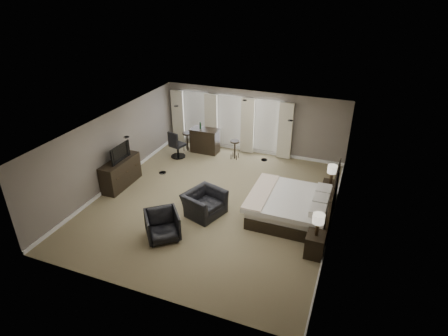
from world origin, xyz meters
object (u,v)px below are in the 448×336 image
(nightstand_far, at_px, (329,192))
(bar_stool_right, at_px, (235,150))
(lamp_far, at_px, (332,174))
(bar_counter, at_px, (205,140))
(lamp_near, at_px, (318,225))
(bar_stool_left, at_px, (187,142))
(tv, at_px, (119,158))
(desk_chair, at_px, (178,144))
(bed, at_px, (294,197))
(dresser, at_px, (121,173))
(armchair_near, at_px, (204,200))
(armchair_far, at_px, (162,224))
(nightstand_near, at_px, (315,245))

(nightstand_far, height_order, bar_stool_right, bar_stool_right)
(lamp_far, xyz_separation_m, bar_counter, (-5.32, 2.01, -0.45))
(lamp_near, xyz_separation_m, bar_stool_left, (-6.06, 4.77, -0.56))
(nightstand_far, distance_m, tv, 7.15)
(lamp_near, relative_size, desk_chair, 0.56)
(lamp_near, bearing_deg, nightstand_far, 90.00)
(bar_counter, xyz_separation_m, desk_chair, (-0.82, -0.86, 0.06))
(bed, bearing_deg, nightstand_far, 58.46)
(dresser, bearing_deg, bar_counter, 66.29)
(armchair_near, relative_size, bar_stool_right, 1.49)
(armchair_far, bearing_deg, lamp_near, -28.13)
(nightstand_far, relative_size, desk_chair, 0.57)
(tv, distance_m, bar_stool_right, 4.63)
(bed, xyz_separation_m, bar_counter, (-4.43, 3.46, -0.25))
(nightstand_near, relative_size, bar_counter, 0.55)
(armchair_near, height_order, bar_counter, bar_counter)
(lamp_near, bearing_deg, desk_chair, 146.57)
(armchair_far, height_order, bar_counter, bar_counter)
(bed, relative_size, armchair_near, 2.05)
(nightstand_far, xyz_separation_m, bar_stool_right, (-3.94, 1.85, 0.07))
(armchair_near, bearing_deg, bed, -55.30)
(bar_stool_right, distance_m, desk_chair, 2.32)
(nightstand_far, xyz_separation_m, armchair_far, (-4.09, -3.72, 0.13))
(armchair_near, bearing_deg, tv, 99.23)
(bed, bearing_deg, bar_counter, 142.00)
(armchair_near, distance_m, bar_stool_right, 4.08)
(lamp_near, xyz_separation_m, lamp_far, (0.00, 2.90, 0.00))
(lamp_near, height_order, bar_counter, lamp_near)
(nightstand_far, relative_size, bar_counter, 0.55)
(armchair_far, distance_m, bar_counter, 5.86)
(nightstand_far, xyz_separation_m, tv, (-6.92, -1.63, 0.73))
(lamp_far, relative_size, dresser, 0.37)
(bed, relative_size, dresser, 1.41)
(nightstand_far, bearing_deg, nightstand_near, -90.00)
(tv, bearing_deg, dresser, 0.00)
(nightstand_far, height_order, armchair_far, armchair_far)
(armchair_near, xyz_separation_m, bar_stool_right, (-0.46, 4.05, -0.12))
(bar_stool_right, bearing_deg, armchair_near, -83.56)
(nightstand_far, relative_size, lamp_near, 1.01)
(armchair_far, xyz_separation_m, desk_chair, (-2.06, 4.88, 0.11))
(nightstand_far, height_order, bar_stool_left, bar_stool_left)
(tv, bearing_deg, armchair_far, -126.45)
(nightstand_near, height_order, bar_stool_right, bar_stool_right)
(lamp_far, height_order, armchair_far, lamp_far)
(bed, relative_size, armchair_far, 2.62)
(armchair_near, xyz_separation_m, bar_counter, (-1.84, 4.21, 0.00))
(lamp_near, xyz_separation_m, tv, (-6.92, 1.27, 0.09))
(nightstand_near, bearing_deg, bar_stool_right, 129.68)
(nightstand_far, bearing_deg, dresser, -166.76)
(bar_stool_right, height_order, desk_chair, desk_chair)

